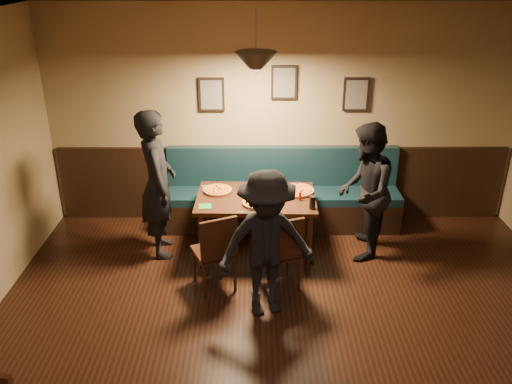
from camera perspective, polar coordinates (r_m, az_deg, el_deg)
ceiling at (r=3.03m, az=7.01°, el=15.15°), size 7.00×7.00×0.00m
wall_back at (r=6.75m, az=2.97°, el=8.13°), size 6.00×0.00×6.00m
wainscot at (r=7.02m, az=2.83°, el=0.99°), size 5.88×0.06×1.00m
booth_bench at (r=6.78m, az=2.94°, el=0.09°), size 3.00×0.60×1.00m
picture_left at (r=6.65m, az=-4.85°, el=10.51°), size 0.32×0.04×0.42m
picture_center at (r=6.61m, az=3.07°, el=11.80°), size 0.32×0.04×0.42m
picture_right at (r=6.75m, az=10.82°, el=10.38°), size 0.32×0.04×0.42m
pendant_lamp at (r=5.60m, az=-0.01°, el=13.74°), size 0.44×0.44×0.25m
dining_table at (r=6.22m, az=-0.01°, el=-3.58°), size 1.39×0.91×0.73m
chair_near_left at (r=5.57m, az=-4.62°, el=-6.32°), size 0.52×0.52×0.89m
chair_near_right at (r=5.56m, az=2.54°, el=-6.35°), size 0.49×0.49×0.88m
diner_left at (r=6.12m, az=-10.64°, el=0.83°), size 0.55×0.72×1.76m
diner_right at (r=6.12m, az=11.73°, el=-0.00°), size 0.79×0.91×1.62m
diner_front at (r=5.03m, az=1.14°, el=-5.76°), size 1.09×0.81×1.51m
pizza_a at (r=6.20m, az=-4.20°, el=0.22°), size 0.36×0.36×0.04m
pizza_b at (r=5.87m, az=0.15°, el=-1.13°), size 0.45×0.45×0.04m
pizza_c at (r=6.19m, az=4.52°, el=0.19°), size 0.48×0.48×0.04m
soda_glass at (r=5.78m, az=6.14°, el=-1.13°), size 0.08×0.08×0.15m
tabasco_bottle at (r=5.97m, az=4.80°, el=-0.36°), size 0.04×0.04×0.12m
napkin_a at (r=6.33m, az=-5.27°, el=0.53°), size 0.17×0.17×0.01m
napkin_b at (r=5.85m, az=-5.55°, el=-1.54°), size 0.15×0.15×0.01m
cutlery_set at (r=5.71m, az=-0.17°, el=-2.11°), size 0.20×0.07×0.00m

